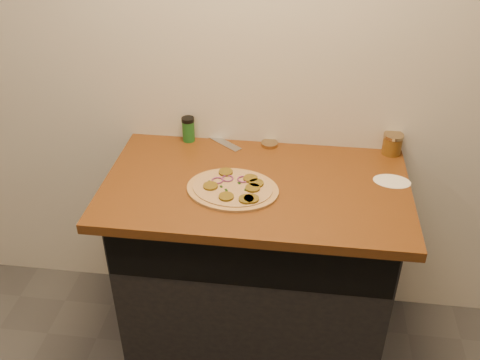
# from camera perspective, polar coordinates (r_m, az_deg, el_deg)

# --- Properties ---
(room_shell) EXTENTS (4.02, 3.52, 2.71)m
(room_shell) POSITION_cam_1_polar(r_m,az_deg,el_deg) (0.51, -13.53, -13.34)
(room_shell) COLOR beige
(room_shell) RESTS_ON ground
(cabinet) EXTENTS (1.10, 0.60, 0.86)m
(cabinet) POSITION_cam_1_polar(r_m,az_deg,el_deg) (2.42, 1.61, -9.20)
(cabinet) COLOR black
(cabinet) RESTS_ON ground
(countertop) EXTENTS (1.20, 0.70, 0.04)m
(countertop) POSITION_cam_1_polar(r_m,az_deg,el_deg) (2.11, 1.72, -0.72)
(countertop) COLOR brown
(countertop) RESTS_ON cabinet
(pizza) EXTENTS (0.39, 0.39, 0.02)m
(pizza) POSITION_cam_1_polar(r_m,az_deg,el_deg) (2.05, -0.73, -0.93)
(pizza) COLOR tan
(pizza) RESTS_ON countertop
(chefs_knife) EXTENTS (0.25, 0.21, 0.02)m
(chefs_knife) POSITION_cam_1_polar(r_m,az_deg,el_deg) (2.42, -3.04, 4.75)
(chefs_knife) COLOR #B7BAC1
(chefs_knife) RESTS_ON countertop
(mason_jar_lid) EXTENTS (0.09, 0.09, 0.02)m
(mason_jar_lid) POSITION_cam_1_polar(r_m,az_deg,el_deg) (2.35, 3.17, 3.86)
(mason_jar_lid) COLOR #A2865E
(mason_jar_lid) RESTS_ON countertop
(salsa_jar) EXTENTS (0.08, 0.08, 0.09)m
(salsa_jar) POSITION_cam_1_polar(r_m,az_deg,el_deg) (2.36, 15.94, 3.75)
(salsa_jar) COLOR #A52510
(salsa_jar) RESTS_ON countertop
(spice_shaker) EXTENTS (0.06, 0.06, 0.11)m
(spice_shaker) POSITION_cam_1_polar(r_m,az_deg,el_deg) (2.37, -5.53, 5.42)
(spice_shaker) COLOR #1E6123
(spice_shaker) RESTS_ON countertop
(flour_spill) EXTENTS (0.16, 0.16, 0.00)m
(flour_spill) POSITION_cam_1_polar(r_m,az_deg,el_deg) (2.19, 15.90, -0.13)
(flour_spill) COLOR silver
(flour_spill) RESTS_ON countertop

